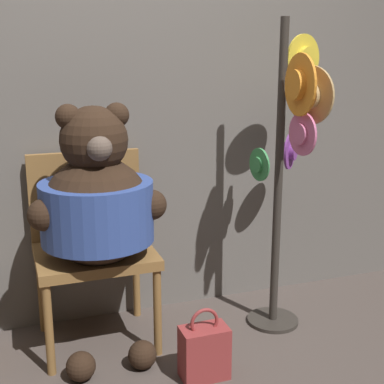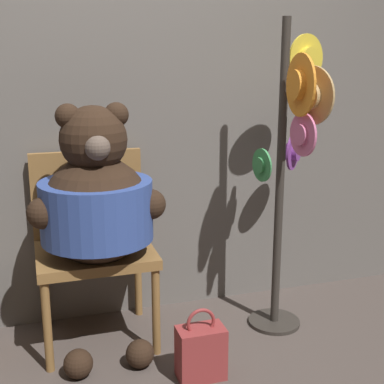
{
  "view_description": "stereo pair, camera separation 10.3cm",
  "coord_description": "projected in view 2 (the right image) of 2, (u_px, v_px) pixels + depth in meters",
  "views": [
    {
      "loc": [
        -0.59,
        -2.03,
        1.44
      ],
      "look_at": [
        0.26,
        0.37,
        0.78
      ],
      "focal_mm": 50.0,
      "sensor_mm": 36.0,
      "label": 1
    },
    {
      "loc": [
        -0.5,
        -2.06,
        1.44
      ],
      "look_at": [
        0.26,
        0.37,
        0.78
      ],
      "focal_mm": 50.0,
      "sensor_mm": 36.0,
      "label": 2
    }
  ],
  "objects": [
    {
      "name": "ground_plane",
      "position": [
        161.0,
        383.0,
        2.41
      ],
      "size": [
        14.0,
        14.0,
        0.0
      ],
      "primitive_type": "plane",
      "color": "#4C423D"
    },
    {
      "name": "wall_back",
      "position": [
        122.0,
        116.0,
        2.87
      ],
      "size": [
        8.0,
        0.1,
        2.23
      ],
      "color": "#66605B",
      "rests_on": "ground_plane"
    },
    {
      "name": "chair",
      "position": [
        92.0,
        237.0,
        2.72
      ],
      "size": [
        0.57,
        0.49,
        0.96
      ],
      "color": "olive",
      "rests_on": "ground_plane"
    },
    {
      "name": "teddy_bear",
      "position": [
        97.0,
        204.0,
        2.52
      ],
      "size": [
        0.64,
        0.57,
        1.23
      ],
      "color": "black",
      "rests_on": "ground_plane"
    },
    {
      "name": "hat_display_rack",
      "position": [
        292.0,
        150.0,
        2.67
      ],
      "size": [
        0.4,
        0.6,
        1.61
      ],
      "color": "#332D28",
      "rests_on": "ground_plane"
    },
    {
      "name": "handbag_on_ground",
      "position": [
        201.0,
        352.0,
        2.42
      ],
      "size": [
        0.22,
        0.13,
        0.34
      ],
      "color": "maroon",
      "rests_on": "ground_plane"
    }
  ]
}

